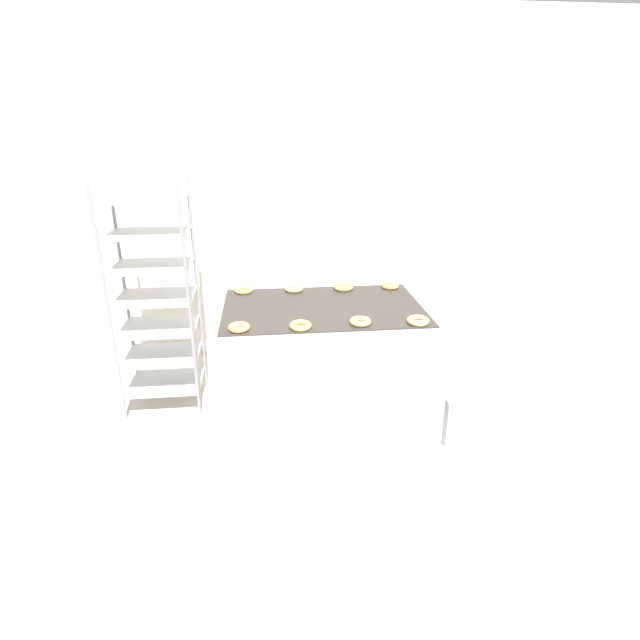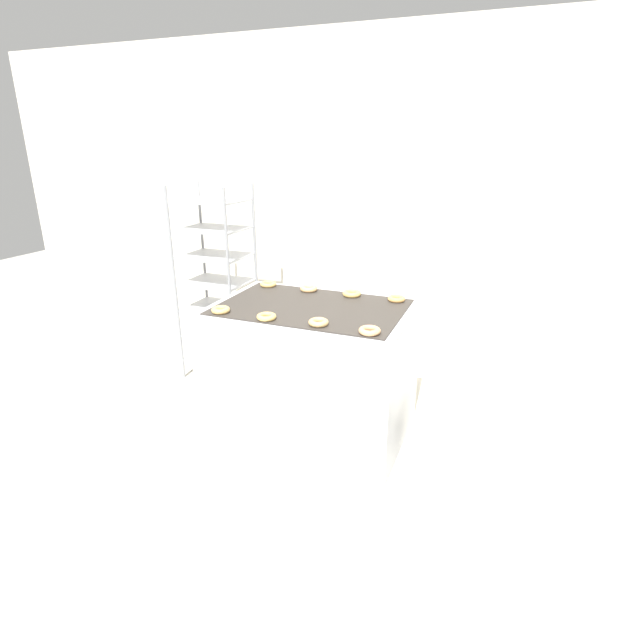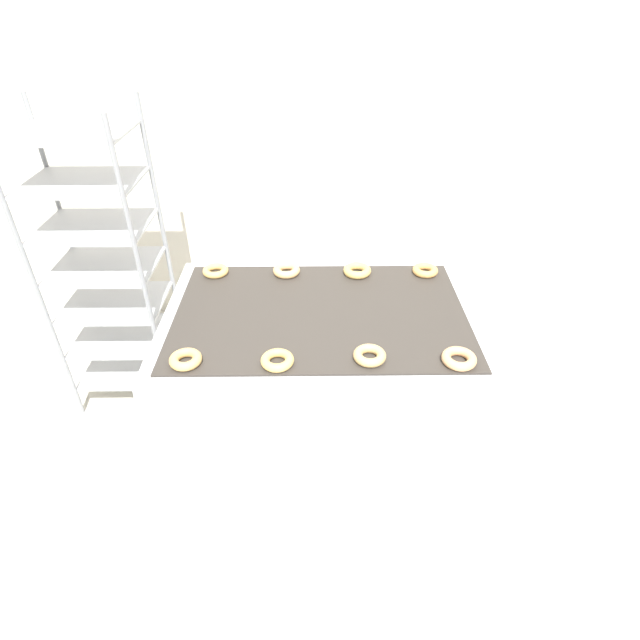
{
  "view_description": "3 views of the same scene",
  "coord_description": "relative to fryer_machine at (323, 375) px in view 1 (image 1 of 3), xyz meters",
  "views": [
    {
      "loc": [
        -0.31,
        -2.08,
        1.92
      ],
      "look_at": [
        0.0,
        0.84,
        0.77
      ],
      "focal_mm": 28.0,
      "sensor_mm": 36.0,
      "label": 1
    },
    {
      "loc": [
        1.17,
        -2.13,
        1.92
      ],
      "look_at": [
        0.0,
        0.84,
        0.77
      ],
      "focal_mm": 28.0,
      "sensor_mm": 36.0,
      "label": 2
    },
    {
      "loc": [
        -0.02,
        -1.0,
        2.05
      ],
      "look_at": [
        0.0,
        0.84,
        0.77
      ],
      "focal_mm": 28.0,
      "sensor_mm": 36.0,
      "label": 3
    }
  ],
  "objects": [
    {
      "name": "ground_plane",
      "position": [
        -0.0,
        -0.69,
        -0.46
      ],
      "size": [
        14.0,
        14.0,
        0.0
      ],
      "primitive_type": "plane",
      "color": "beige"
    },
    {
      "name": "glaze_bin",
      "position": [
        0.92,
        -0.04,
        -0.3
      ],
      "size": [
        0.31,
        0.33,
        0.32
      ],
      "color": "silver",
      "rests_on": "ground_plane"
    },
    {
      "name": "donut_far_right",
      "position": [
        0.48,
        0.31,
        0.48
      ],
      "size": [
        0.12,
        0.12,
        0.03
      ],
      "primitive_type": "torus",
      "color": "#EBAA5A",
      "rests_on": "fryer_machine"
    },
    {
      "name": "baking_rack_cart",
      "position": [
        -1.09,
        0.58,
        0.36
      ],
      "size": [
        0.54,
        0.45,
        1.61
      ],
      "color": "gray",
      "rests_on": "ground_plane"
    },
    {
      "name": "donut_far_midright",
      "position": [
        0.17,
        0.31,
        0.48
      ],
      "size": [
        0.13,
        0.13,
        0.04
      ],
      "primitive_type": "torus",
      "color": "#E4B860",
      "rests_on": "fryer_machine"
    },
    {
      "name": "donut_far_left",
      "position": [
        -0.48,
        0.32,
        0.48
      ],
      "size": [
        0.12,
        0.12,
        0.03
      ],
      "primitive_type": "torus",
      "color": "#E8B761",
      "rests_on": "fryer_machine"
    },
    {
      "name": "donut_near_right",
      "position": [
        0.48,
        -0.33,
        0.48
      ],
      "size": [
        0.12,
        0.12,
        0.03
      ],
      "primitive_type": "torus",
      "color": "#E3A86F",
      "rests_on": "fryer_machine"
    },
    {
      "name": "fryer_machine",
      "position": [
        0.0,
        0.0,
        0.0
      ],
      "size": [
        1.28,
        0.88,
        0.92
      ],
      "color": "silver",
      "rests_on": "ground_plane"
    },
    {
      "name": "donut_near_midright",
      "position": [
        0.17,
        -0.31,
        0.48
      ],
      "size": [
        0.12,
        0.12,
        0.03
      ],
      "primitive_type": "torus",
      "color": "#DAB16B",
      "rests_on": "fryer_machine"
    },
    {
      "name": "wall_back",
      "position": [
        -0.0,
        1.44,
        0.94
      ],
      "size": [
        8.0,
        0.05,
        2.8
      ],
      "color": "silver",
      "rests_on": "ground_plane"
    },
    {
      "name": "donut_near_left",
      "position": [
        -0.48,
        -0.32,
        0.48
      ],
      "size": [
        0.11,
        0.11,
        0.03
      ],
      "primitive_type": "torus",
      "color": "#E2B363",
      "rests_on": "fryer_machine"
    },
    {
      "name": "donut_near_midleft",
      "position": [
        -0.16,
        -0.33,
        0.48
      ],
      "size": [
        0.12,
        0.12,
        0.03
      ],
      "primitive_type": "torus",
      "color": "#E8BC63",
      "rests_on": "fryer_machine"
    },
    {
      "name": "donut_far_midleft",
      "position": [
        -0.15,
        0.32,
        0.48
      ],
      "size": [
        0.12,
        0.12,
        0.03
      ],
      "primitive_type": "torus",
      "color": "#EBB772",
      "rests_on": "fryer_machine"
    }
  ]
}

